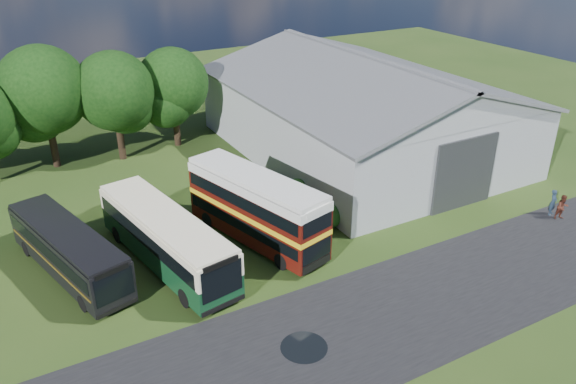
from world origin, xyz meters
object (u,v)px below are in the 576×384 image
bus_green_single (166,238)px  visitor_b (562,207)px  bus_dark_single (69,250)px  storage_shed (360,103)px  bus_maroon_double (256,209)px  visitor_a (553,203)px

bus_green_single → visitor_b: size_ratio=6.99×
visitor_b → bus_dark_single: bearing=179.5°
bus_dark_single → visitor_b: (29.23, -9.04, -0.65)m
storage_shed → visitor_b: size_ratio=14.60×
storage_shed → bus_dark_single: 25.96m
storage_shed → visitor_b: 17.48m
bus_green_single → bus_dark_single: bearing=151.5°
bus_maroon_double → visitor_b: (18.64, -7.33, -1.31)m
bus_maroon_double → bus_dark_single: 10.75m
bus_green_single → visitor_b: (24.27, -7.38, -0.85)m
storage_shed → bus_dark_single: bearing=-163.1°
bus_green_single → bus_maroon_double: (5.63, -0.05, 0.46)m
bus_dark_single → visitor_b: bearing=-32.2°
bus_dark_single → storage_shed: bearing=1.9°
storage_shed → visitor_b: storage_shed is taller
bus_dark_single → visitor_a: bus_dark_single is taller
bus_dark_single → visitor_a: (29.20, -8.32, -0.61)m
visitor_a → visitor_b: (0.03, -0.71, -0.05)m
visitor_a → storage_shed: bearing=85.4°
bus_dark_single → visitor_b: 30.60m
bus_green_single → bus_maroon_double: bearing=-10.6°
bus_dark_single → visitor_a: bearing=-30.9°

